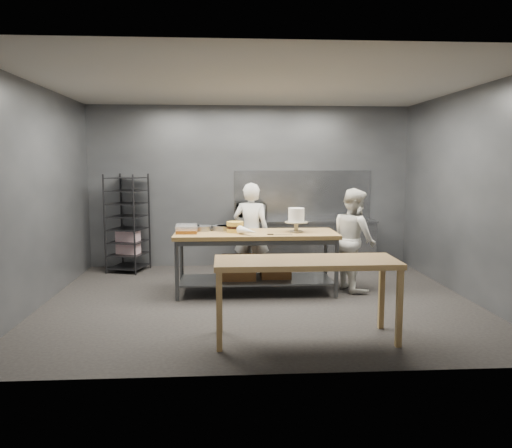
{
  "coord_description": "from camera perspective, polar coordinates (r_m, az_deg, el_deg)",
  "views": [
    {
      "loc": [
        -0.48,
        -6.9,
        1.95
      ],
      "look_at": [
        -0.02,
        0.38,
        1.05
      ],
      "focal_mm": 35.0,
      "sensor_mm": 36.0,
      "label": 1
    }
  ],
  "objects": [
    {
      "name": "pastry_clamshells",
      "position": [
        7.46,
        -7.95,
        -0.54
      ],
      "size": [
        0.33,
        0.44,
        0.11
      ],
      "color": "#94621D",
      "rests_on": "work_table"
    },
    {
      "name": "chef_behind",
      "position": [
        8.09,
        -0.56,
        -1.02
      ],
      "size": [
        0.68,
        0.54,
        1.63
      ],
      "primitive_type": "imported",
      "rotation": [
        0.0,
        0.0,
        2.85
      ],
      "color": "white",
      "rests_on": "ground"
    },
    {
      "name": "chef_right",
      "position": [
        7.78,
        11.15,
        -1.72
      ],
      "size": [
        0.75,
        0.87,
        1.57
      ],
      "primitive_type": "imported",
      "rotation": [
        0.0,
        0.0,
        1.8
      ],
      "color": "silver",
      "rests_on": "ground"
    },
    {
      "name": "piping_bag",
      "position": [
        7.11,
        -0.92,
        -0.81
      ],
      "size": [
        0.32,
        0.38,
        0.12
      ],
      "primitive_type": "cone",
      "rotation": [
        1.57,
        0.0,
        0.63
      ],
      "color": "white",
      "rests_on": "work_table"
    },
    {
      "name": "frosted_cake_stand",
      "position": [
        7.44,
        4.62,
        0.8
      ],
      "size": [
        0.34,
        0.34,
        0.36
      ],
      "color": "#B6AD91",
      "rests_on": "work_table"
    },
    {
      "name": "microwave",
      "position": [
        9.14,
        -0.58,
        1.39
      ],
      "size": [
        0.54,
        0.37,
        0.3
      ],
      "primitive_type": "imported",
      "color": "black",
      "rests_on": "back_counter"
    },
    {
      "name": "near_counter",
      "position": [
        5.5,
        5.74,
        -4.94
      ],
      "size": [
        2.0,
        0.7,
        0.9
      ],
      "color": "#96663E",
      "rests_on": "ground"
    },
    {
      "name": "offset_spatula",
      "position": [
        7.16,
        2.34,
        -1.21
      ],
      "size": [
        0.36,
        0.02,
        0.02
      ],
      "color": "slate",
      "rests_on": "work_table"
    },
    {
      "name": "work_table",
      "position": [
        7.49,
        -0.09,
        -3.56
      ],
      "size": [
        2.4,
        0.9,
        0.92
      ],
      "color": "olive",
      "rests_on": "ground"
    },
    {
      "name": "back_counter",
      "position": [
        9.32,
        5.58,
        -2.25
      ],
      "size": [
        2.6,
        0.6,
        0.9
      ],
      "color": "slate",
      "rests_on": "ground"
    },
    {
      "name": "cake_pans",
      "position": [
        7.63,
        -5.57,
        -0.48
      ],
      "size": [
        0.82,
        0.31,
        0.07
      ],
      "color": "gray",
      "rests_on": "work_table"
    },
    {
      "name": "splashback_panel",
      "position": [
        9.51,
        5.35,
        3.39
      ],
      "size": [
        2.6,
        0.02,
        0.9
      ],
      "primitive_type": "cube",
      "color": "slate",
      "rests_on": "back_counter"
    },
    {
      "name": "ground",
      "position": [
        7.19,
        0.36,
        -8.71
      ],
      "size": [
        6.0,
        6.0,
        0.0
      ],
      "primitive_type": "plane",
      "color": "black",
      "rests_on": "ground"
    },
    {
      "name": "layer_cake",
      "position": [
        7.41,
        -2.41,
        -0.34
      ],
      "size": [
        0.25,
        0.25,
        0.16
      ],
      "color": "#E6B749",
      "rests_on": "work_table"
    },
    {
      "name": "speed_rack",
      "position": [
        9.23,
        -14.47,
        0.01
      ],
      "size": [
        0.76,
        0.79,
        1.75
      ],
      "color": "black",
      "rests_on": "ground"
    },
    {
      "name": "back_wall",
      "position": [
        9.42,
        -0.69,
        4.3
      ],
      "size": [
        6.0,
        0.04,
        3.0
      ],
      "primitive_type": "cube",
      "color": "#4C4F54",
      "rests_on": "ground"
    }
  ]
}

